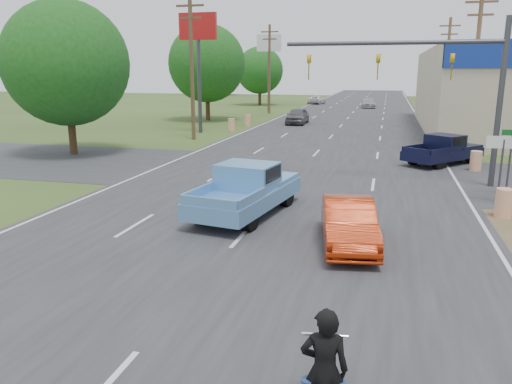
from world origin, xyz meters
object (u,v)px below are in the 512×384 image
(red_convertible, at_px, (349,224))
(navy_pickup, at_px, (445,149))
(distant_car_grey, at_px, (297,116))
(blue_pickup, at_px, (248,188))
(distant_car_white, at_px, (317,100))
(rider, at_px, (324,377))
(distant_car_silver, at_px, (368,103))

(red_convertible, xyz_separation_m, navy_pickup, (3.93, 14.29, 0.14))
(distant_car_grey, bearing_deg, red_convertible, -77.72)
(blue_pickup, height_order, distant_car_grey, blue_pickup)
(navy_pickup, relative_size, distant_car_white, 1.11)
(red_convertible, xyz_separation_m, blue_pickup, (-3.62, 2.45, 0.24))
(rider, height_order, distant_car_white, rider)
(navy_pickup, height_order, distant_car_white, navy_pickup)
(red_convertible, bearing_deg, blue_pickup, 136.57)
(rider, bearing_deg, blue_pickup, -75.72)
(rider, relative_size, blue_pickup, 0.31)
(distant_car_silver, bearing_deg, rider, -91.72)
(red_convertible, distance_m, distant_car_grey, 33.67)
(distant_car_grey, bearing_deg, navy_pickup, -59.12)
(blue_pickup, bearing_deg, distant_car_silver, 97.43)
(rider, xyz_separation_m, distant_car_silver, (-1.97, 64.37, -0.23))
(rider, height_order, navy_pickup, rider)
(distant_car_white, bearing_deg, distant_car_grey, 101.19)
(red_convertible, relative_size, distant_car_grey, 0.91)
(blue_pickup, bearing_deg, navy_pickup, 66.93)
(red_convertible, height_order, navy_pickup, navy_pickup)
(distant_car_white, bearing_deg, blue_pickup, 102.37)
(navy_pickup, distance_m, distant_car_white, 50.67)
(blue_pickup, xyz_separation_m, distant_car_white, (-6.02, 60.66, -0.29))
(red_convertible, xyz_separation_m, distant_car_white, (-9.64, 63.11, -0.05))
(red_convertible, distance_m, rider, 7.76)
(red_convertible, height_order, distant_car_grey, distant_car_grey)
(distant_car_grey, xyz_separation_m, distant_car_white, (-2.37, 30.23, -0.15))
(blue_pickup, distance_m, distant_car_silver, 54.20)
(rider, bearing_deg, navy_pickup, -106.02)
(navy_pickup, xyz_separation_m, distant_car_silver, (-5.63, 42.33, -0.14))
(distant_car_silver, bearing_deg, distant_car_grey, -106.68)
(rider, xyz_separation_m, distant_car_white, (-9.91, 70.87, -0.28))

